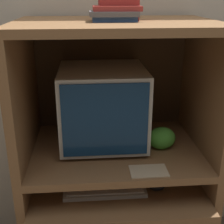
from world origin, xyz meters
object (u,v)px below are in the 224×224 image
object	(u,v)px
keyboard	(105,190)
storage_box	(118,6)
mouse	(157,187)
book_stack	(115,13)
snack_bag	(162,138)
crt_monitor	(103,106)

from	to	relation	value
keyboard	storage_box	distance (m)	0.87
mouse	book_stack	xyz separation A→B (m)	(-0.20, 0.13, 0.81)
snack_bag	storage_box	bearing A→B (deg)	166.92
keyboard	book_stack	distance (m)	0.83
mouse	book_stack	bearing A→B (deg)	146.74
crt_monitor	book_stack	xyz separation A→B (m)	(0.05, -0.09, 0.46)
keyboard	storage_box	world-z (taller)	storage_box
snack_bag	storage_box	xyz separation A→B (m)	(-0.22, 0.05, 0.64)
mouse	snack_bag	world-z (taller)	snack_bag
storage_box	crt_monitor	bearing A→B (deg)	149.67
book_stack	mouse	bearing A→B (deg)	-33.26
keyboard	book_stack	world-z (taller)	book_stack
crt_monitor	snack_bag	size ratio (longest dim) A/B	3.06
book_stack	storage_box	xyz separation A→B (m)	(0.02, 0.05, 0.03)
storage_box	book_stack	bearing A→B (deg)	-109.55
snack_bag	book_stack	world-z (taller)	book_stack
snack_bag	book_stack	size ratio (longest dim) A/B	0.62
keyboard	book_stack	size ratio (longest dim) A/B	1.77
crt_monitor	snack_bag	world-z (taller)	crt_monitor
crt_monitor	book_stack	distance (m)	0.47
keyboard	snack_bag	size ratio (longest dim) A/B	2.85
crt_monitor	keyboard	size ratio (longest dim) A/B	1.07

